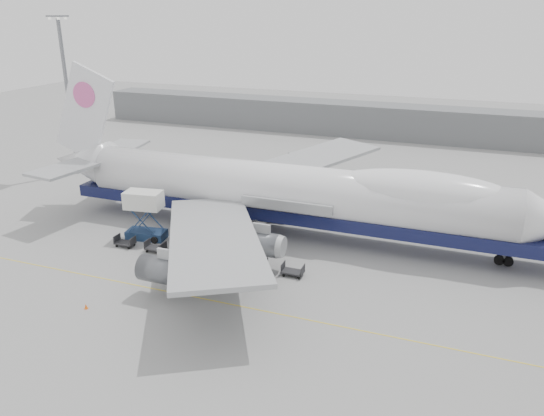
% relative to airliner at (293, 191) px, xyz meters
% --- Properties ---
extents(ground, '(260.00, 260.00, 0.00)m').
position_rel_airliner_xyz_m(ground, '(-0.64, -12.00, -5.62)').
color(ground, gray).
rests_on(ground, ground).
extents(apron_line, '(60.00, 0.15, 0.01)m').
position_rel_airliner_xyz_m(apron_line, '(-0.64, -18.00, -5.62)').
color(apron_line, gold).
rests_on(apron_line, ground).
extents(hangar, '(110.00, 8.00, 7.00)m').
position_rel_airliner_xyz_m(hangar, '(-10.64, 58.00, -2.12)').
color(hangar, slate).
rests_on(hangar, ground).
extents(floodlight_mast, '(2.40, 2.40, 25.43)m').
position_rel_airliner_xyz_m(floodlight_mast, '(-42.64, 12.00, 8.64)').
color(floodlight_mast, slate).
rests_on(floodlight_mast, ground).
extents(airliner, '(67.00, 55.30, 19.98)m').
position_rel_airliner_xyz_m(airliner, '(0.00, 0.00, 0.00)').
color(airliner, white).
rests_on(airliner, ground).
extents(catering_truck, '(5.01, 3.76, 6.04)m').
position_rel_airliner_xyz_m(catering_truck, '(-16.28, -7.48, -2.19)').
color(catering_truck, navy).
rests_on(catering_truck, ground).
extents(traffic_cone, '(0.34, 0.34, 0.50)m').
position_rel_airliner_xyz_m(traffic_cone, '(-12.53, -23.46, -5.39)').
color(traffic_cone, '#FD610D').
rests_on(traffic_cone, ground).
extents(dolly_0, '(2.30, 1.35, 1.30)m').
position_rel_airliner_xyz_m(dolly_0, '(-17.34, -10.41, -5.09)').
color(dolly_0, '#2D2D30').
rests_on(dolly_0, ground).
extents(dolly_1, '(2.30, 1.35, 1.30)m').
position_rel_airliner_xyz_m(dolly_1, '(-13.17, -10.41, -5.09)').
color(dolly_1, '#2D2D30').
rests_on(dolly_1, ground).
extents(dolly_2, '(2.30, 1.35, 1.30)m').
position_rel_airliner_xyz_m(dolly_2, '(-8.99, -10.41, -5.09)').
color(dolly_2, '#2D2D30').
rests_on(dolly_2, ground).
extents(dolly_3, '(2.30, 1.35, 1.30)m').
position_rel_airliner_xyz_m(dolly_3, '(-4.82, -10.41, -5.09)').
color(dolly_3, '#2D2D30').
rests_on(dolly_3, ground).
extents(dolly_4, '(2.30, 1.35, 1.30)m').
position_rel_airliner_xyz_m(dolly_4, '(-0.64, -10.41, -5.09)').
color(dolly_4, '#2D2D30').
rests_on(dolly_4, ground).
extents(dolly_5, '(2.30, 1.35, 1.30)m').
position_rel_airliner_xyz_m(dolly_5, '(3.54, -10.41, -5.09)').
color(dolly_5, '#2D2D30').
rests_on(dolly_5, ground).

